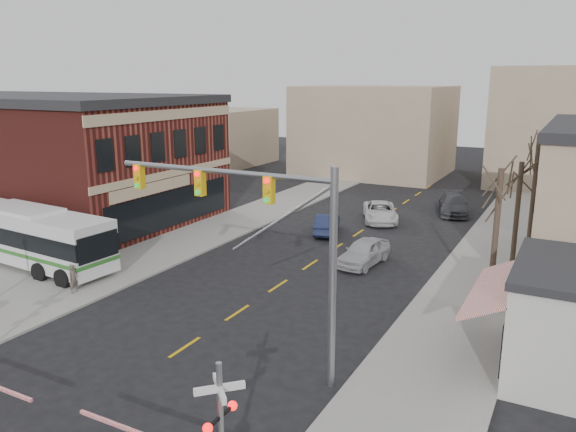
% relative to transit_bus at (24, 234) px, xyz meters
% --- Properties ---
extents(ground, '(160.00, 160.00, 0.00)m').
position_rel_transit_bus_xyz_m(ground, '(14.99, -6.12, -1.89)').
color(ground, black).
rests_on(ground, ground).
extents(sidewalk_west, '(5.00, 60.00, 0.12)m').
position_rel_transit_bus_xyz_m(sidewalk_west, '(5.49, 13.88, -1.83)').
color(sidewalk_west, gray).
rests_on(sidewalk_west, ground).
extents(sidewalk_east, '(5.00, 60.00, 0.12)m').
position_rel_transit_bus_xyz_m(sidewalk_east, '(24.49, 13.88, -1.83)').
color(sidewalk_east, gray).
rests_on(sidewalk_east, ground).
extents(brick_building, '(30.40, 15.40, 9.60)m').
position_rel_transit_bus_xyz_m(brick_building, '(-11.99, 9.88, 2.92)').
color(brick_building, maroon).
rests_on(brick_building, ground).
extents(tree_east_a, '(0.28, 0.28, 6.75)m').
position_rel_transit_bus_xyz_m(tree_east_a, '(25.49, 5.88, 1.61)').
color(tree_east_a, '#382B21').
rests_on(tree_east_a, sidewalk_east).
extents(tree_east_b, '(0.28, 0.28, 6.30)m').
position_rel_transit_bus_xyz_m(tree_east_b, '(25.79, 11.88, 1.38)').
color(tree_east_b, '#382B21').
rests_on(tree_east_b, sidewalk_east).
extents(tree_east_c, '(0.28, 0.28, 7.20)m').
position_rel_transit_bus_xyz_m(tree_east_c, '(25.99, 19.88, 1.83)').
color(tree_east_c, '#382B21').
rests_on(tree_east_c, sidewalk_east).
extents(transit_bus, '(13.19, 3.74, 3.35)m').
position_rel_transit_bus_xyz_m(transit_bus, '(0.00, 0.00, 0.00)').
color(transit_bus, silver).
rests_on(transit_bus, ground).
extents(traffic_signal_mast, '(9.32, 0.30, 8.00)m').
position_rel_transit_bus_xyz_m(traffic_signal_mast, '(18.90, -4.02, 3.82)').
color(traffic_signal_mast, gray).
rests_on(traffic_signal_mast, ground).
extents(rr_crossing_east, '(5.60, 1.36, 4.00)m').
position_rel_transit_bus_xyz_m(rr_crossing_east, '(20.89, -10.59, 0.08)').
color(rr_crossing_east, gray).
rests_on(rr_crossing_east, ground).
extents(car_a, '(2.25, 4.69, 1.54)m').
position_rel_transit_bus_xyz_m(car_a, '(17.76, 9.48, -1.12)').
color(car_a, '#ACADB1').
rests_on(car_a, ground).
extents(car_b, '(2.87, 4.65, 1.45)m').
position_rel_transit_bus_xyz_m(car_b, '(13.00, 14.78, -1.16)').
color(car_b, '#1A2241').
rests_on(car_b, ground).
extents(car_c, '(4.33, 5.85, 1.48)m').
position_rel_transit_bus_xyz_m(car_c, '(15.20, 19.98, -1.15)').
color(car_c, silver).
rests_on(car_c, ground).
extents(car_d, '(3.52, 5.83, 1.58)m').
position_rel_transit_bus_xyz_m(car_d, '(19.74, 25.18, -1.10)').
color(car_d, '#46474B').
rests_on(car_d, ground).
extents(pedestrian_near, '(0.41, 0.59, 1.53)m').
position_rel_transit_bus_xyz_m(pedestrian_near, '(6.34, -2.11, -1.01)').
color(pedestrian_near, '#594C47').
rests_on(pedestrian_near, sidewalk_west).
extents(pedestrian_far, '(0.90, 1.00, 1.68)m').
position_rel_transit_bus_xyz_m(pedestrian_far, '(4.09, 1.98, -0.93)').
color(pedestrian_far, '#2E2E50').
rests_on(pedestrian_far, sidewalk_west).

